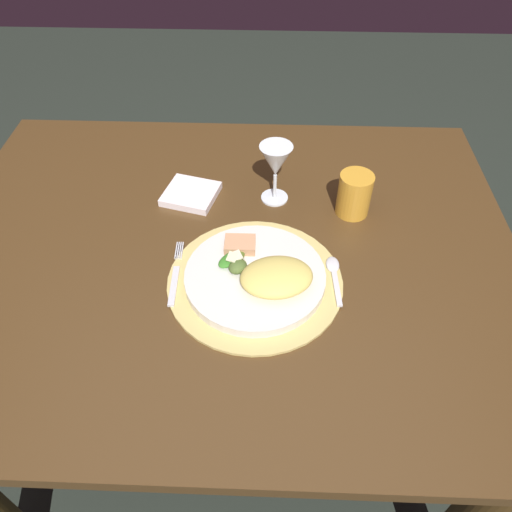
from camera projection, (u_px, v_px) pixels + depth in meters
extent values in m
plane|color=#232A23|center=(236.00, 411.00, 1.52)|extent=(6.00, 6.00, 0.00)
cube|color=#472F17|center=(225.00, 251.00, 1.01)|extent=(1.20, 0.95, 0.03)
cylinder|color=#493419|center=(79.00, 240.00, 1.55)|extent=(0.09, 0.09, 0.70)
cylinder|color=#48341A|center=(405.00, 248.00, 1.53)|extent=(0.09, 0.09, 0.70)
cylinder|color=tan|center=(255.00, 281.00, 0.93)|extent=(0.33, 0.33, 0.01)
cylinder|color=silver|center=(255.00, 277.00, 0.92)|extent=(0.27, 0.27, 0.02)
ellipsoid|color=#E0C961|center=(277.00, 277.00, 0.88)|extent=(0.15, 0.13, 0.04)
ellipsoid|color=#367A25|center=(231.00, 259.00, 0.93)|extent=(0.06, 0.06, 0.01)
ellipsoid|color=#4A5F29|center=(238.00, 267.00, 0.91)|extent=(0.05, 0.05, 0.02)
ellipsoid|color=#4A5D1F|center=(237.00, 257.00, 0.93)|extent=(0.04, 0.06, 0.01)
cube|color=beige|center=(237.00, 256.00, 0.91)|extent=(0.03, 0.03, 0.01)
cube|color=beige|center=(232.00, 257.00, 0.91)|extent=(0.02, 0.03, 0.00)
cube|color=tan|center=(240.00, 245.00, 0.95)|extent=(0.06, 0.05, 0.02)
cube|color=silver|center=(174.00, 286.00, 0.91)|extent=(0.02, 0.10, 0.00)
cube|color=silver|center=(176.00, 251.00, 0.98)|extent=(0.00, 0.05, 0.00)
cube|color=silver|center=(178.00, 251.00, 0.98)|extent=(0.00, 0.05, 0.00)
cube|color=silver|center=(180.00, 251.00, 0.98)|extent=(0.00, 0.05, 0.00)
cube|color=silver|center=(182.00, 251.00, 0.98)|extent=(0.00, 0.05, 0.00)
cube|color=silver|center=(337.00, 288.00, 0.91)|extent=(0.01, 0.09, 0.00)
ellipsoid|color=silver|center=(333.00, 264.00, 0.95)|extent=(0.03, 0.04, 0.01)
cube|color=white|center=(191.00, 194.00, 1.10)|extent=(0.14, 0.13, 0.02)
cylinder|color=silver|center=(274.00, 198.00, 1.10)|extent=(0.06, 0.06, 0.00)
cylinder|color=silver|center=(275.00, 186.00, 1.08)|extent=(0.01, 0.01, 0.06)
cone|color=silver|center=(276.00, 161.00, 1.03)|extent=(0.07, 0.07, 0.07)
cylinder|color=gold|center=(354.00, 194.00, 1.04)|extent=(0.07, 0.07, 0.10)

